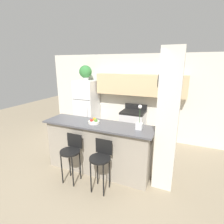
# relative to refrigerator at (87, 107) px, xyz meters

# --- Properties ---
(ground_plane) EXTENTS (14.00, 14.00, 0.00)m
(ground_plane) POSITION_rel_refrigerator_xyz_m (1.35, -1.81, -0.88)
(ground_plane) COLOR gray
(wall_back) EXTENTS (5.60, 0.38, 2.55)m
(wall_back) POSITION_rel_refrigerator_xyz_m (1.48, 0.31, 0.55)
(wall_back) COLOR silver
(wall_back) RESTS_ON ground_plane
(pillar_right) EXTENTS (0.38, 0.32, 2.55)m
(pillar_right) POSITION_rel_refrigerator_xyz_m (2.70, -1.73, 0.40)
(pillar_right) COLOR silver
(pillar_right) RESTS_ON ground_plane
(counter_bar) EXTENTS (2.33, 0.64, 1.09)m
(counter_bar) POSITION_rel_refrigerator_xyz_m (1.35, -1.81, -0.33)
(counter_bar) COLOR gray
(counter_bar) RESTS_ON ground_plane
(refrigerator) EXTENTS (0.65, 0.66, 1.76)m
(refrigerator) POSITION_rel_refrigerator_xyz_m (0.00, 0.00, 0.00)
(refrigerator) COLOR white
(refrigerator) RESTS_ON ground_plane
(stove_range) EXTENTS (0.69, 0.60, 1.07)m
(stove_range) POSITION_rel_refrigerator_xyz_m (1.57, 0.03, -0.42)
(stove_range) COLOR silver
(stove_range) RESTS_ON ground_plane
(bar_stool_left) EXTENTS (0.39, 0.39, 0.95)m
(bar_stool_left) POSITION_rel_refrigerator_xyz_m (1.03, -2.30, -0.24)
(bar_stool_left) COLOR black
(bar_stool_left) RESTS_ON ground_plane
(bar_stool_right) EXTENTS (0.39, 0.39, 0.95)m
(bar_stool_right) POSITION_rel_refrigerator_xyz_m (1.67, -2.30, -0.24)
(bar_stool_right) COLOR black
(bar_stool_right) RESTS_ON ground_plane
(potted_plant_on_fridge) EXTENTS (0.39, 0.39, 0.46)m
(potted_plant_on_fridge) POSITION_rel_refrigerator_xyz_m (-0.00, 0.00, 1.13)
(potted_plant_on_fridge) COLOR silver
(potted_plant_on_fridge) RESTS_ON refrigerator
(orchid_vase) EXTENTS (0.11, 0.11, 0.47)m
(orchid_vase) POSITION_rel_refrigerator_xyz_m (2.21, -1.77, 0.34)
(orchid_vase) COLOR white
(orchid_vase) RESTS_ON counter_bar
(fruit_bowl) EXTENTS (0.23, 0.23, 0.11)m
(fruit_bowl) POSITION_rel_refrigerator_xyz_m (1.27, -1.82, 0.25)
(fruit_bowl) COLOR silver
(fruit_bowl) RESTS_ON counter_bar
(trash_bin) EXTENTS (0.28, 0.28, 0.38)m
(trash_bin) POSITION_rel_refrigerator_xyz_m (0.54, -0.22, -0.69)
(trash_bin) COLOR #59595B
(trash_bin) RESTS_ON ground_plane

